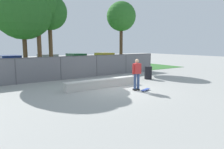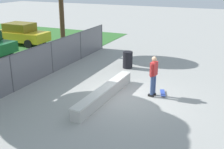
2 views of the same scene
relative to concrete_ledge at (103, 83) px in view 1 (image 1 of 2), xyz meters
name	(u,v)px [view 1 (image 1 of 2)]	position (x,y,z in m)	size (l,w,h in m)	color
ground_plane	(119,89)	(0.54, -0.98, -0.27)	(80.00, 80.00, 0.00)	#9E9E99
grass_strip	(41,67)	(0.54, 14.49, -0.26)	(27.64, 20.00, 0.02)	#336B2D
concrete_ledge	(103,83)	(0.00, 0.00, 0.00)	(4.96, 0.58, 0.54)	#B7B5AD
skateboarder	(137,73)	(1.15, -1.81, 0.74)	(0.59, 0.32, 1.82)	black
skateboard	(145,90)	(1.51, -2.18, -0.20)	(0.82, 0.44, 0.09)	#334CB2
chainlink_fence	(80,66)	(0.54, 4.19, 0.69)	(15.71, 0.07, 1.77)	#4C4C51
tree_near_left	(23,10)	(-3.07, 5.96, 4.89)	(4.37, 4.37, 7.36)	#47301E
tree_near_right	(37,4)	(-2.09, 5.66, 5.37)	(2.95, 2.95, 7.18)	#513823
tree_mid	(49,13)	(-1.03, 6.19, 4.86)	(2.82, 2.82, 6.60)	#513823
tree_far	(121,17)	(6.09, 6.05, 5.06)	(2.87, 2.87, 6.82)	#47301E
car_blue	(11,64)	(-3.39, 10.40, 0.57)	(2.03, 4.20, 1.66)	#233D9E
car_silver	(48,62)	(0.19, 10.73, 0.57)	(2.03, 4.20, 1.66)	#B7BABF
car_green	(77,61)	(3.31, 10.51, 0.57)	(2.03, 4.20, 1.66)	#1E6638
car_yellow	(105,60)	(7.06, 10.52, 0.57)	(2.03, 4.20, 1.66)	gold
trash_bin	(148,73)	(4.61, 0.71, 0.22)	(0.56, 0.56, 0.98)	black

